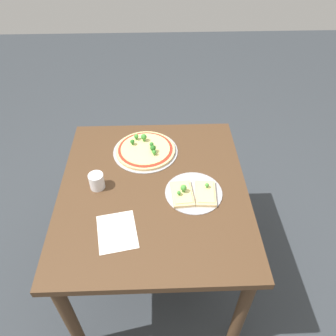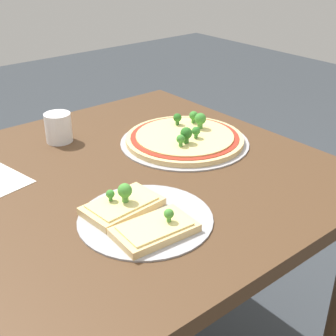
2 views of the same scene
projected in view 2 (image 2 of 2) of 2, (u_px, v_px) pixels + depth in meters
name	position (u px, v px, depth m)	size (l,w,h in m)	color
dining_table	(112.00, 215.00, 1.17)	(1.05, 0.93, 0.75)	#4C331E
pizza_tray_whole	(185.00, 138.00, 1.30)	(0.36, 0.36, 0.07)	#A3A3A8
pizza_tray_slice	(140.00, 216.00, 0.95)	(0.28, 0.28, 0.07)	#A3A3A8
drinking_cup	(58.00, 128.00, 1.30)	(0.07, 0.07, 0.08)	white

